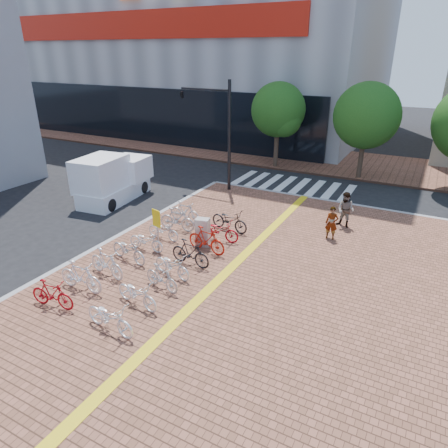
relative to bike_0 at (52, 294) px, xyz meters
The scene contains 29 objects.
ground 3.37m from the bike_0, 52.21° to the left, with size 120.00×120.00×0.00m, color black.
sidewalk 5.59m from the bike_0, 25.39° to the right, with size 14.00×34.00×0.15m, color brown.
tactile_strip 4.71m from the bike_0, 30.65° to the right, with size 0.40×34.00×0.01m, color yellow.
kerb_north 15.47m from the bike_0, 71.02° to the left, with size 14.00×0.25×0.15m, color gray.
far_sidewalk 23.71m from the bike_0, 85.09° to the left, with size 70.00×8.00×0.15m, color brown.
crosswalk 16.82m from the bike_0, 81.35° to the left, with size 7.50×4.00×0.01m.
street_trees 21.55m from the bike_0, 70.60° to the left, with size 16.20×4.60×6.35m.
bike_0 is the anchor object (origin of this frame).
bike_1 1.19m from the bike_0, 87.29° to the left, with size 0.53×1.88×1.13m, color white.
bike_2 2.37m from the bike_0, 86.10° to the left, with size 0.52×1.83×1.10m, color silver.
bike_3 3.67m from the bike_0, 88.22° to the left, with size 0.67×1.91×1.01m, color #B6B6BB.
bike_4 4.77m from the bike_0, 88.34° to the left, with size 0.59×1.71×0.90m, color white.
bike_5 6.01m from the bike_0, 88.71° to the left, with size 0.58×1.68×0.88m, color silver.
bike_6 7.12m from the bike_0, 88.97° to the left, with size 0.51×1.82×1.09m, color #B1B0B5.
bike_7 8.14m from the bike_0, 90.83° to the left, with size 0.49×1.74×1.04m, color silver.
bike_8 2.55m from the bike_0, ahead, with size 0.67×1.91×1.00m, color white.
bike_9 2.79m from the bike_0, 29.65° to the left, with size 0.64×1.82×0.96m, color silver.
bike_10 3.63m from the bike_0, 45.66° to the left, with size 0.45×1.58×0.95m, color #B0AFB4.
bike_11 4.23m from the bike_0, 56.40° to the left, with size 0.62×1.77×0.93m, color silver.
bike_12 5.19m from the bike_0, 61.37° to the left, with size 0.51×1.79×1.08m, color black.
bike_13 6.34m from the bike_0, 66.93° to the left, with size 0.53×1.86×1.12m, color #A9180C.
bike_14 7.46m from the bike_0, 71.14° to the left, with size 0.66×1.88×0.99m, color #9D0B16.
bike_15 8.58m from the bike_0, 74.31° to the left, with size 0.70×2.00×1.05m, color black.
pedestrian_a 11.77m from the bike_0, 54.81° to the left, with size 0.55×0.36×1.52m, color gray.
pedestrian_b 13.26m from the bike_0, 57.99° to the left, with size 0.84×0.66×1.74m, color #454958.
utility_box 6.60m from the bike_0, 72.08° to the left, with size 0.58×0.42×1.27m, color silver.
yellow_sign 5.24m from the bike_0, 85.08° to the left, with size 0.48×0.17×1.77m.
traffic_light_pole 14.37m from the bike_0, 98.27° to the left, with size 3.44×1.32×6.40m.
box_truck 10.81m from the bike_0, 121.72° to the left, with size 2.51×4.80×2.66m.
Camera 1 is at (8.20, -9.75, 8.01)m, focal length 32.00 mm.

